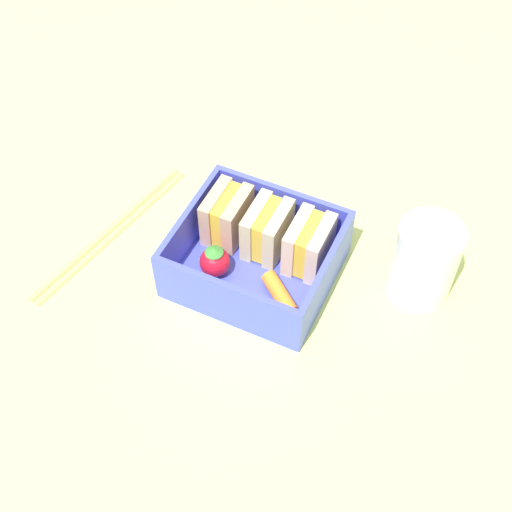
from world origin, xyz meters
TOP-DOWN VIEW (x-y plane):
  - ground_plane at (0.00, 0.00)cm, footprint 120.00×120.00cm
  - bento_tray at (0.00, 0.00)cm, footprint 15.02×13.36cm
  - bento_rim at (0.00, 0.00)cm, footprint 15.02×13.36cm
  - sandwich_left at (-4.41, 2.60)cm, footprint 3.62×5.20cm
  - sandwich_center_left at (0.00, 2.60)cm, footprint 3.62×5.20cm
  - sandwich_center at (4.41, 2.60)cm, footprint 3.62×5.20cm
  - strawberry_far_left at (-3.30, -2.34)cm, footprint 2.99×2.99cm
  - carrot_stick_far_left at (3.70, -2.63)cm, footprint 4.64×4.15cm
  - chopstick_pair at (-15.86, -1.78)cm, footprint 5.82×21.70cm
  - drinking_glass at (15.10, 4.97)cm, footprint 6.13×6.13cm

SIDE VIEW (x-z plane):
  - ground_plane at x=0.00cm, z-range -2.00..0.00cm
  - chopstick_pair at x=-15.86cm, z-range 0.00..0.70cm
  - bento_tray at x=0.00cm, z-range 0.00..1.20cm
  - carrot_stick_far_left at x=3.70cm, z-range 1.20..2.73cm
  - strawberry_far_left at x=-3.30cm, z-range 1.02..4.61cm
  - bento_rim at x=0.00cm, z-range 1.20..6.05cm
  - sandwich_left at x=-4.41cm, z-range 1.20..6.52cm
  - sandwich_center_left at x=0.00cm, z-range 1.20..6.52cm
  - sandwich_center at x=4.41cm, z-range 1.20..6.52cm
  - drinking_glass at x=15.10cm, z-range 0.00..8.65cm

